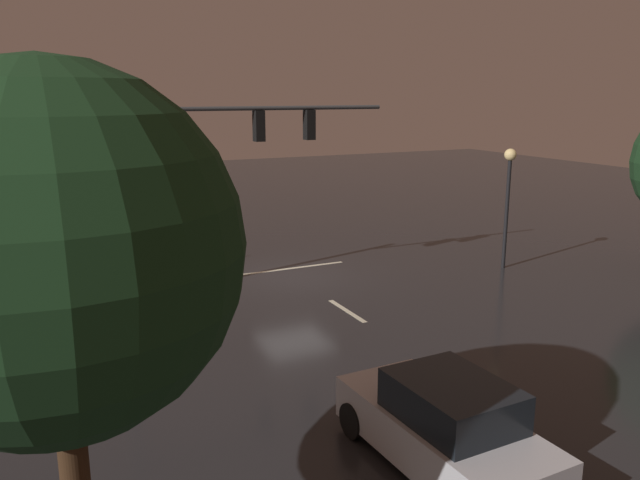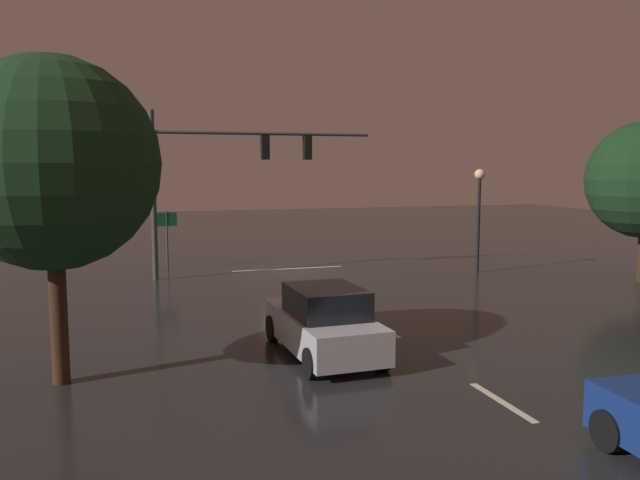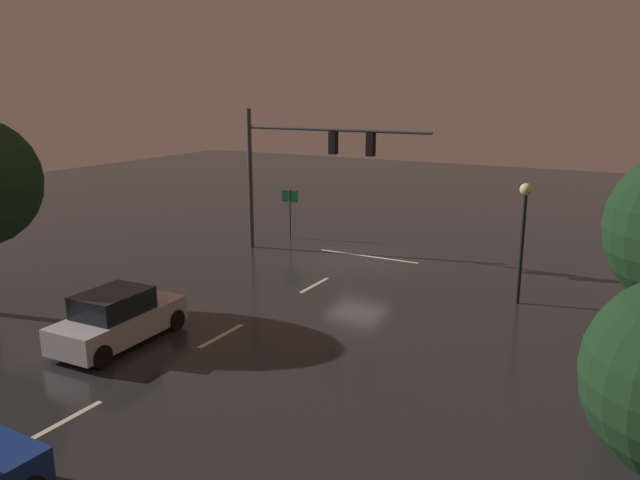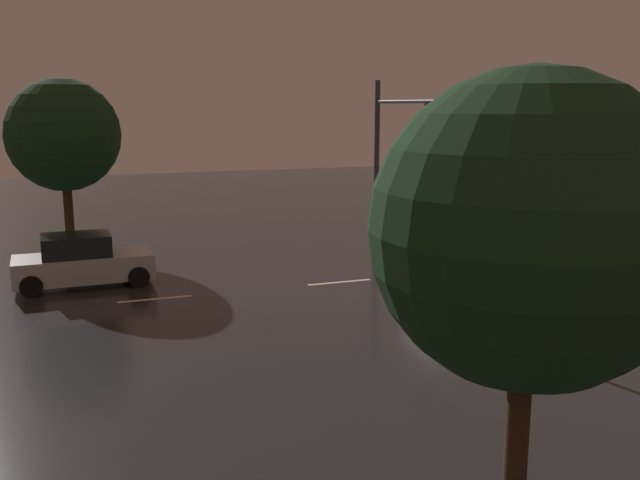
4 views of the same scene
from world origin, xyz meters
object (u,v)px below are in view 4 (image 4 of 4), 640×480
(street_lamp_left_kerb, at_px, (530,221))
(route_sign, at_px, (438,198))
(car_approaching, at_px, (82,262))
(tree_left_far, at_px, (529,230))
(traffic_signal_assembly, at_px, (410,135))
(tree_right_near, at_px, (63,135))

(street_lamp_left_kerb, bearing_deg, route_sign, -20.43)
(car_approaching, bearing_deg, tree_left_far, -158.57)
(traffic_signal_assembly, relative_size, street_lamp_left_kerb, 2.07)
(traffic_signal_assembly, xyz_separation_m, route_sign, (2.33, -2.56, -2.78))
(car_approaching, bearing_deg, route_sign, -79.24)
(street_lamp_left_kerb, relative_size, tree_left_far, 0.70)
(tree_right_near, distance_m, tree_left_far, 21.88)
(car_approaching, xyz_separation_m, tree_left_far, (-15.05, -5.91, 3.23))
(tree_right_near, bearing_deg, tree_left_far, -163.41)
(route_sign, bearing_deg, tree_right_near, 77.92)
(car_approaching, xyz_separation_m, tree_right_near, (5.92, 0.34, 3.81))
(tree_left_far, bearing_deg, tree_right_near, 16.59)
(traffic_signal_assembly, height_order, route_sign, traffic_signal_assembly)
(car_approaching, height_order, tree_left_far, tree_left_far)
(traffic_signal_assembly, xyz_separation_m, car_approaching, (-0.42, 11.90, -3.85))
(traffic_signal_assembly, height_order, tree_right_near, tree_right_near)
(traffic_signal_assembly, height_order, car_approaching, traffic_signal_assembly)
(traffic_signal_assembly, relative_size, car_approaching, 2.08)
(street_lamp_left_kerb, height_order, tree_right_near, tree_right_near)
(tree_right_near, relative_size, tree_left_far, 1.07)
(tree_left_far, bearing_deg, street_lamp_left_kerb, -36.90)
(traffic_signal_assembly, distance_m, route_sign, 4.44)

